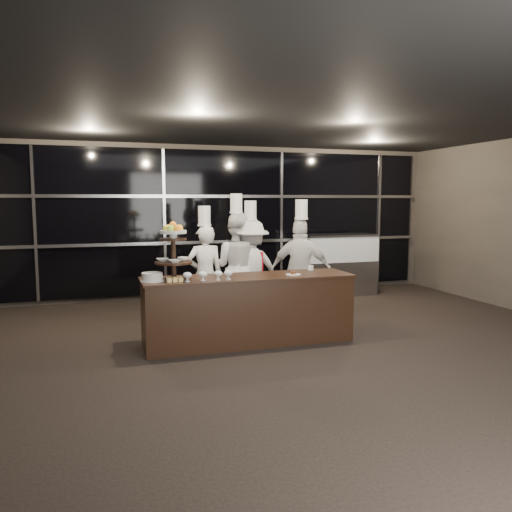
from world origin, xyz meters
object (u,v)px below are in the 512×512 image
object	(u,v)px
chef_c	(250,270)
chef_b	(236,266)
display_stand	(173,247)
layer_cake	(152,277)
chef_a	(205,273)
chef_d	(301,270)
buffet_counter	(249,309)
display_case	(337,261)

from	to	relation	value
chef_c	chef_b	bearing A→B (deg)	166.68
display_stand	layer_cake	world-z (taller)	display_stand
layer_cake	chef_a	world-z (taller)	chef_a
chef_d	layer_cake	bearing A→B (deg)	-159.58
layer_cake	chef_c	size ratio (longest dim) A/B	0.16
display_stand	chef_c	world-z (taller)	chef_c
buffet_counter	display_case	distance (m)	3.87
layer_cake	chef_d	world-z (taller)	chef_d
display_case	chef_d	size ratio (longest dim) A/B	0.79
display_case	chef_b	xyz separation A→B (m)	(-2.53, -1.45, 0.19)
layer_cake	chef_b	distance (m)	1.99
display_case	chef_c	size ratio (longest dim) A/B	0.80
buffet_counter	layer_cake	size ratio (longest dim) A/B	9.47
buffet_counter	chef_c	size ratio (longest dim) A/B	1.48
chef_b	chef_d	xyz separation A→B (m)	(0.92, -0.45, -0.04)
chef_a	buffet_counter	bearing A→B (deg)	-74.38
chef_b	chef_d	world-z (taller)	chef_b
buffet_counter	chef_c	xyz separation A→B (m)	(0.41, 1.24, 0.36)
display_case	layer_cake	bearing A→B (deg)	-145.02
display_stand	chef_d	bearing A→B (deg)	21.70
display_stand	chef_b	distance (m)	1.82
display_case	chef_d	xyz separation A→B (m)	(-1.61, -1.91, 0.15)
display_stand	display_case	size ratio (longest dim) A/B	0.49
display_stand	layer_cake	distance (m)	0.46
buffet_counter	display_case	xyz separation A→B (m)	(2.72, 2.75, 0.22)
display_stand	display_case	xyz separation A→B (m)	(3.72, 2.75, -0.65)
display_stand	display_case	world-z (taller)	display_stand
layer_cake	chef_c	world-z (taller)	chef_c
buffet_counter	chef_b	bearing A→B (deg)	81.66
chef_a	chef_c	world-z (taller)	chef_c
display_case	chef_a	xyz separation A→B (m)	(-3.06, -1.53, 0.12)
buffet_counter	chef_d	xyz separation A→B (m)	(1.11, 0.84, 0.37)
buffet_counter	display_stand	bearing A→B (deg)	-179.99
chef_c	layer_cake	bearing A→B (deg)	-142.58
chef_a	display_stand	bearing A→B (deg)	-118.45
display_case	chef_d	distance (m)	2.50
display_stand	chef_a	xyz separation A→B (m)	(0.66, 1.22, -0.53)
chef_a	layer_cake	bearing A→B (deg)	-126.53
buffet_counter	chef_a	xyz separation A→B (m)	(-0.34, 1.22, 0.34)
layer_cake	chef_a	bearing A→B (deg)	53.47
chef_a	chef_b	world-z (taller)	chef_b
chef_b	chef_c	bearing A→B (deg)	-13.32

